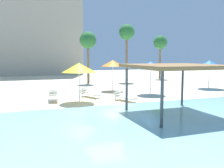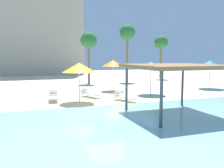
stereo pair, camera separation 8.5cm
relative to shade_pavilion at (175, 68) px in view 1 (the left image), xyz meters
The scene contains 14 objects.
ground_plane 4.30m from the shade_pavilion, 144.97° to the left, with size 80.00×80.00×0.00m, color beige.
lagoon_water 4.99m from the shade_pavilion, 131.43° to the right, with size 44.00×13.50×0.04m, color #8CC6CC.
shade_pavilion is the anchor object (origin of this frame).
beach_umbrella_blue_2 12.42m from the shade_pavilion, 40.62° to the left, with size 2.50×2.50×2.72m.
beach_umbrella_yellow_3 6.53m from the shade_pavilion, 126.54° to the left, with size 2.29×2.29×2.65m.
beach_umbrella_blue_4 7.06m from the shade_pavilion, 71.12° to the left, with size 2.26×2.26×2.68m.
beach_umbrella_orange_5 9.86m from the shade_pavilion, 88.93° to the left, with size 2.05×2.05×2.76m.
lounge_chair_1 5.32m from the shade_pavilion, 100.42° to the left, with size 1.23×1.99×0.74m.
lounge_chair_2 8.69m from the shade_pavilion, 130.86° to the left, with size 0.79×1.95×0.74m.
lounge_chair_3 7.84m from the shade_pavilion, 111.37° to the left, with size 1.32×1.98×0.74m.
palm_tree_0 16.60m from the shade_pavilion, 91.38° to the left, with size 1.90×1.90×5.88m.
palm_tree_1 21.81m from the shade_pavilion, 60.98° to the left, with size 1.90×1.90×5.98m.
palm_tree_2 17.72m from the shade_pavilion, 74.91° to the left, with size 1.90×1.90×6.98m.
hotel_block_0 37.37m from the shade_pavilion, 104.81° to the left, with size 23.34×9.57×21.53m, color #B2A893.
Camera 1 is at (-4.48, -12.73, 3.06)m, focal length 39.02 mm.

